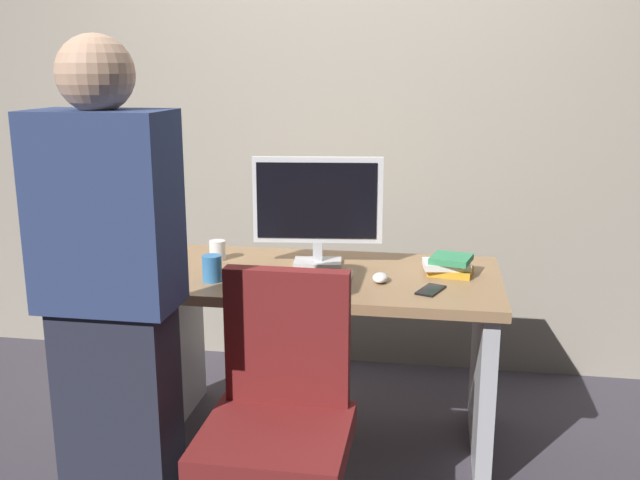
{
  "coord_description": "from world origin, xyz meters",
  "views": [
    {
      "loc": [
        0.45,
        -2.75,
        1.55
      ],
      "look_at": [
        0.0,
        -0.05,
        0.88
      ],
      "focal_mm": 40.07,
      "sensor_mm": 36.0,
      "label": 1
    }
  ],
  "objects_px": {
    "cup_near_keyboard": "(212,268)",
    "cell_phone": "(431,290)",
    "office_chair": "(278,441)",
    "keyboard": "(297,275)",
    "book_stack": "(449,265)",
    "person_at_desk": "(112,309)",
    "desk": "(322,325)",
    "mouse": "(380,278)",
    "cup_by_monitor": "(218,250)",
    "monitor": "(318,205)"
  },
  "relations": [
    {
      "from": "desk",
      "to": "mouse",
      "type": "distance_m",
      "value": 0.35
    },
    {
      "from": "cup_near_keyboard",
      "to": "cell_phone",
      "type": "distance_m",
      "value": 0.85
    },
    {
      "from": "cup_near_keyboard",
      "to": "cup_by_monitor",
      "type": "distance_m",
      "value": 0.32
    },
    {
      "from": "person_at_desk",
      "to": "book_stack",
      "type": "xyz_separation_m",
      "value": [
        1.01,
        0.91,
        -0.07
      ]
    },
    {
      "from": "person_at_desk",
      "to": "cup_by_monitor",
      "type": "height_order",
      "value": "person_at_desk"
    },
    {
      "from": "monitor",
      "to": "cell_phone",
      "type": "bearing_deg",
      "value": -32.02
    },
    {
      "from": "person_at_desk",
      "to": "cell_phone",
      "type": "bearing_deg",
      "value": 35.77
    },
    {
      "from": "monitor",
      "to": "cup_near_keyboard",
      "type": "xyz_separation_m",
      "value": [
        -0.36,
        -0.31,
        -0.21
      ]
    },
    {
      "from": "office_chair",
      "to": "person_at_desk",
      "type": "distance_m",
      "value": 0.64
    },
    {
      "from": "cup_by_monitor",
      "to": "cell_phone",
      "type": "height_order",
      "value": "cup_by_monitor"
    },
    {
      "from": "cup_by_monitor",
      "to": "cell_phone",
      "type": "relative_size",
      "value": 0.59
    },
    {
      "from": "book_stack",
      "to": "cell_phone",
      "type": "xyz_separation_m",
      "value": [
        -0.07,
        -0.23,
        -0.04
      ]
    },
    {
      "from": "person_at_desk",
      "to": "book_stack",
      "type": "relative_size",
      "value": 7.75
    },
    {
      "from": "desk",
      "to": "book_stack",
      "type": "bearing_deg",
      "value": 6.9
    },
    {
      "from": "keyboard",
      "to": "office_chair",
      "type": "bearing_deg",
      "value": -84.58
    },
    {
      "from": "person_at_desk",
      "to": "mouse",
      "type": "relative_size",
      "value": 16.39
    },
    {
      "from": "desk",
      "to": "cell_phone",
      "type": "height_order",
      "value": "cell_phone"
    },
    {
      "from": "desk",
      "to": "person_at_desk",
      "type": "height_order",
      "value": "person_at_desk"
    },
    {
      "from": "cell_phone",
      "to": "book_stack",
      "type": "bearing_deg",
      "value": 94.66
    },
    {
      "from": "keyboard",
      "to": "cup_by_monitor",
      "type": "bearing_deg",
      "value": 150.86
    },
    {
      "from": "book_stack",
      "to": "mouse",
      "type": "bearing_deg",
      "value": -151.22
    },
    {
      "from": "desk",
      "to": "keyboard",
      "type": "xyz_separation_m",
      "value": [
        -0.09,
        -0.08,
        0.24
      ]
    },
    {
      "from": "keyboard",
      "to": "cell_phone",
      "type": "xyz_separation_m",
      "value": [
        0.52,
        -0.09,
        -0.01
      ]
    },
    {
      "from": "cup_by_monitor",
      "to": "cell_phone",
      "type": "bearing_deg",
      "value": -18.06
    },
    {
      "from": "desk",
      "to": "cup_by_monitor",
      "type": "xyz_separation_m",
      "value": [
        -0.48,
        0.13,
        0.27
      ]
    },
    {
      "from": "book_stack",
      "to": "person_at_desk",
      "type": "bearing_deg",
      "value": -137.98
    },
    {
      "from": "cell_phone",
      "to": "monitor",
      "type": "bearing_deg",
      "value": 169.25
    },
    {
      "from": "keyboard",
      "to": "cell_phone",
      "type": "relative_size",
      "value": 2.99
    },
    {
      "from": "office_chair",
      "to": "mouse",
      "type": "distance_m",
      "value": 0.83
    },
    {
      "from": "keyboard",
      "to": "cell_phone",
      "type": "distance_m",
      "value": 0.53
    },
    {
      "from": "office_chair",
      "to": "keyboard",
      "type": "bearing_deg",
      "value": 96.28
    },
    {
      "from": "monitor",
      "to": "cup_near_keyboard",
      "type": "distance_m",
      "value": 0.52
    },
    {
      "from": "office_chair",
      "to": "cup_by_monitor",
      "type": "xyz_separation_m",
      "value": [
        -0.48,
        0.94,
        0.35
      ]
    },
    {
      "from": "keyboard",
      "to": "mouse",
      "type": "xyz_separation_m",
      "value": [
        0.33,
        -0.0,
        0.01
      ]
    },
    {
      "from": "desk",
      "to": "cell_phone",
      "type": "xyz_separation_m",
      "value": [
        0.44,
        -0.17,
        0.23
      ]
    },
    {
      "from": "mouse",
      "to": "book_stack",
      "type": "height_order",
      "value": "book_stack"
    },
    {
      "from": "monitor",
      "to": "cup_near_keyboard",
      "type": "bearing_deg",
      "value": -139.42
    },
    {
      "from": "cell_phone",
      "to": "office_chair",
      "type": "bearing_deg",
      "value": -103.43
    },
    {
      "from": "office_chair",
      "to": "desk",
      "type": "bearing_deg",
      "value": 89.65
    },
    {
      "from": "person_at_desk",
      "to": "monitor",
      "type": "relative_size",
      "value": 3.04
    },
    {
      "from": "book_stack",
      "to": "cell_phone",
      "type": "height_order",
      "value": "book_stack"
    },
    {
      "from": "mouse",
      "to": "cell_phone",
      "type": "distance_m",
      "value": 0.21
    },
    {
      "from": "cup_by_monitor",
      "to": "book_stack",
      "type": "xyz_separation_m",
      "value": [
        0.99,
        -0.07,
        -0.0
      ]
    },
    {
      "from": "desk",
      "to": "office_chair",
      "type": "height_order",
      "value": "office_chair"
    },
    {
      "from": "desk",
      "to": "cup_by_monitor",
      "type": "relative_size",
      "value": 16.96
    },
    {
      "from": "book_stack",
      "to": "desk",
      "type": "bearing_deg",
      "value": -173.1
    },
    {
      "from": "desk",
      "to": "keyboard",
      "type": "bearing_deg",
      "value": -135.7
    },
    {
      "from": "desk",
      "to": "cup_near_keyboard",
      "type": "bearing_deg",
      "value": -155.77
    },
    {
      "from": "mouse",
      "to": "book_stack",
      "type": "distance_m",
      "value": 0.3
    },
    {
      "from": "office_chair",
      "to": "book_stack",
      "type": "distance_m",
      "value": 1.07
    }
  ]
}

